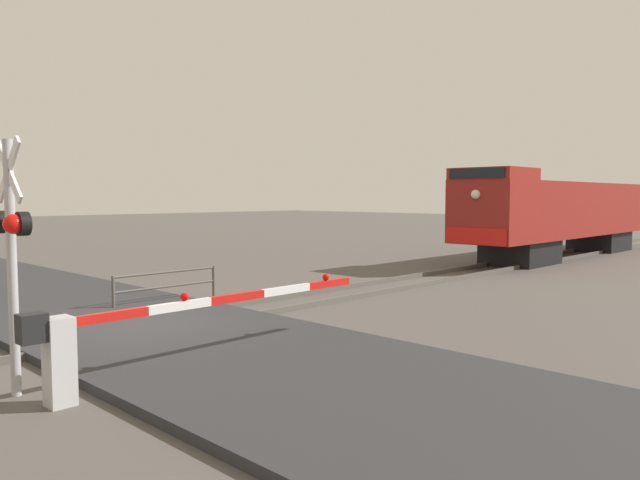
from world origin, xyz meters
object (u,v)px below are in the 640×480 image
crossing_signal (9,239)px  guard_railing (167,283)px  locomotive (564,213)px  crossing_gate (120,334)px

crossing_signal → guard_railing: crossing_signal is taller
locomotive → crossing_gate: bearing=-82.0°
crossing_gate → guard_railing: bearing=143.0°
crossing_signal → guard_railing: bearing=131.2°
crossing_gate → guard_railing: size_ratio=2.11×
crossing_signal → crossing_gate: bearing=53.4°
locomotive → crossing_signal: locomotive is taller
crossing_signal → guard_railing: (-4.82, 5.50, -1.69)m
crossing_signal → crossing_gate: size_ratio=0.57×
locomotive → crossing_gate: (3.50, -24.77, -1.28)m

